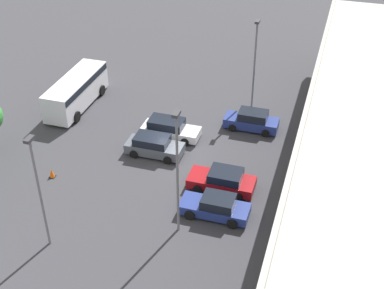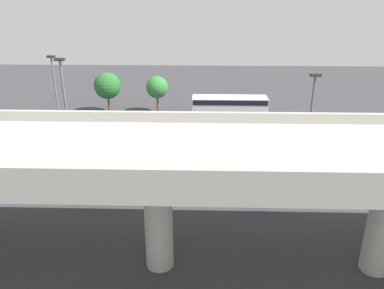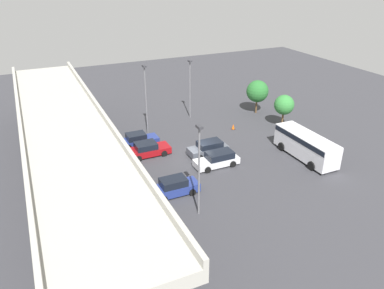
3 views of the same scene
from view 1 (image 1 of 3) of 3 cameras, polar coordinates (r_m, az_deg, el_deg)
name	(u,v)px [view 1 (image 1 of 3)]	position (r m, az deg, el deg)	size (l,w,h in m)	color
ground_plane	(171,155)	(41.57, -2.29, -1.17)	(93.70, 93.70, 0.00)	#38383D
highway_overpass	(361,121)	(36.94, 17.56, 2.43)	(43.96, 7.29, 7.00)	#ADAAA0
parked_car_0	(252,121)	(44.69, 6.39, 2.54)	(1.97, 4.47, 1.65)	navy
parked_car_1	(169,129)	(43.43, -2.42, 1.71)	(2.08, 4.74, 1.56)	silver
parked_car_2	(154,146)	(41.40, -4.09, -0.13)	(2.10, 4.44, 1.57)	#515660
parked_car_3	(223,180)	(37.88, 3.28, -3.84)	(2.25, 4.72, 1.53)	maroon
parked_car_4	(216,207)	(35.66, 2.54, -6.65)	(2.07, 4.64, 1.53)	navy
shuttle_bus	(76,90)	(48.43, -12.27, 5.73)	(8.04, 2.68, 2.71)	silver
lamp_post_near_aisle	(255,58)	(46.10, 6.72, 9.12)	(0.70, 0.35, 8.06)	slate
lamp_post_mid_lot	(177,166)	(31.80, -1.58, -2.30)	(0.70, 0.35, 8.78)	slate
lamp_post_by_overpass	(38,185)	(32.32, -16.07, -4.16)	(0.70, 0.35, 7.91)	slate
traffic_cone	(52,173)	(40.45, -14.72, -2.99)	(0.44, 0.44, 0.70)	black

